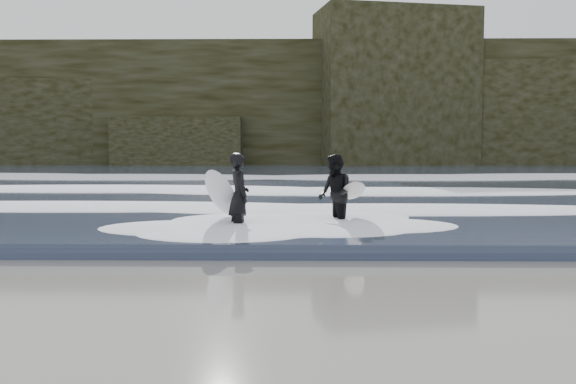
% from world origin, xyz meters
% --- Properties ---
extents(ground, '(120.00, 120.00, 0.00)m').
position_xyz_m(ground, '(0.00, 0.00, 0.00)').
color(ground, olive).
rests_on(ground, ground).
extents(sea, '(90.00, 52.00, 0.30)m').
position_xyz_m(sea, '(0.00, 29.00, 0.15)').
color(sea, '#2F3954').
rests_on(sea, ground).
extents(headland, '(70.00, 9.00, 10.00)m').
position_xyz_m(headland, '(0.00, 46.00, 5.00)').
color(headland, black).
rests_on(headland, ground).
extents(foam_near, '(60.00, 3.20, 0.20)m').
position_xyz_m(foam_near, '(0.00, 9.00, 0.40)').
color(foam_near, white).
rests_on(foam_near, sea).
extents(foam_mid, '(60.00, 4.00, 0.24)m').
position_xyz_m(foam_mid, '(0.00, 16.00, 0.42)').
color(foam_mid, white).
rests_on(foam_mid, sea).
extents(foam_far, '(60.00, 4.80, 0.30)m').
position_xyz_m(foam_far, '(0.00, 25.00, 0.45)').
color(foam_far, white).
rests_on(foam_far, sea).
extents(surfer_left, '(1.13, 2.05, 1.90)m').
position_xyz_m(surfer_left, '(-0.07, 5.85, 0.96)').
color(surfer_left, black).
rests_on(surfer_left, ground).
extents(surfer_right, '(1.18, 1.94, 1.86)m').
position_xyz_m(surfer_right, '(2.23, 6.50, 0.94)').
color(surfer_right, black).
rests_on(surfer_right, ground).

